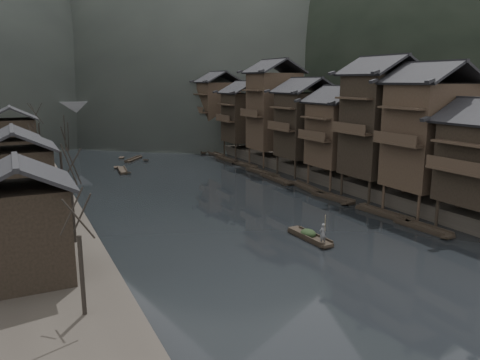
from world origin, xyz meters
TOP-DOWN VIEW (x-y plane):
  - water at (0.00, 0.00)m, footprint 300.00×300.00m
  - right_bank at (35.00, 40.00)m, footprint 40.00×200.00m
  - stilt_houses at (17.28, 19.74)m, footprint 9.00×67.60m
  - left_houses at (-20.50, 20.12)m, footprint 8.10×53.20m
  - bare_trees at (-17.00, 20.93)m, footprint 3.92×63.43m
  - moored_sampans at (11.98, 27.63)m, footprint 2.81×73.66m
  - midriver_boats at (-2.04, 54.24)m, footprint 8.54×46.30m
  - stone_bridge at (-0.00, 72.00)m, footprint 40.00×6.00m
  - hero_sampan at (1.59, -3.41)m, footprint 1.37×5.56m
  - cargo_heap at (1.60, -3.16)m, footprint 1.22×1.59m
  - boatman at (1.51, -5.35)m, footprint 0.65×0.44m
  - bamboo_pole at (1.71, -5.35)m, footprint 1.31×1.69m

SIDE VIEW (x-z plane):
  - water at x=0.00m, z-range 0.00..0.00m
  - hero_sampan at x=1.59m, z-range -0.02..0.42m
  - midriver_boats at x=-2.04m, z-range -0.02..0.43m
  - moored_sampans at x=11.98m, z-range -0.03..0.44m
  - cargo_heap at x=1.60m, z-range 0.44..1.17m
  - right_bank at x=35.00m, z-range 0.00..1.80m
  - boatman at x=1.51m, z-range 0.44..2.21m
  - bamboo_pole at x=1.71m, z-range 2.21..5.53m
  - stone_bridge at x=0.00m, z-range 0.61..9.61m
  - left_houses at x=-20.50m, z-range 1.30..10.02m
  - bare_trees at x=-17.00m, z-range 2.62..10.45m
  - stilt_houses at x=17.28m, z-range 0.70..17.59m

